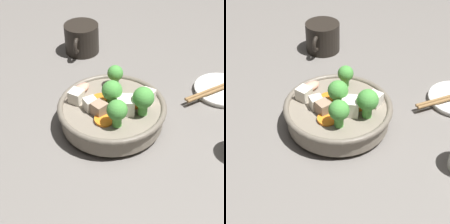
% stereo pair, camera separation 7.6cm
% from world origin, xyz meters
% --- Properties ---
extents(ground_plane, '(3.00, 3.00, 0.00)m').
position_xyz_m(ground_plane, '(0.00, 0.00, 0.00)').
color(ground_plane, slate).
extents(stirfry_bowl, '(0.22, 0.22, 0.11)m').
position_xyz_m(stirfry_bowl, '(0.00, 0.00, 0.04)').
color(stirfry_bowl, slate).
rests_on(stirfry_bowl, ground_plane).
extents(dark_mug, '(0.11, 0.09, 0.08)m').
position_xyz_m(dark_mug, '(-0.28, -0.14, 0.04)').
color(dark_mug, black).
rests_on(dark_mug, ground_plane).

